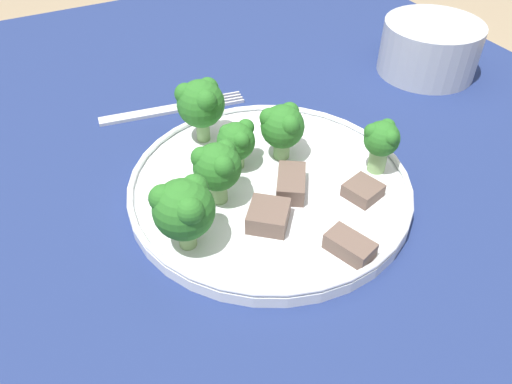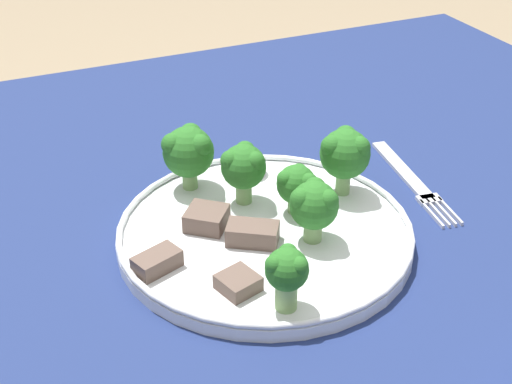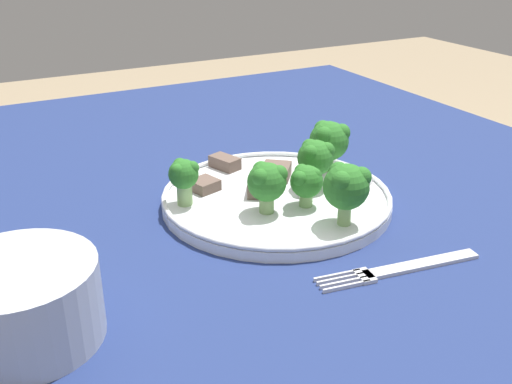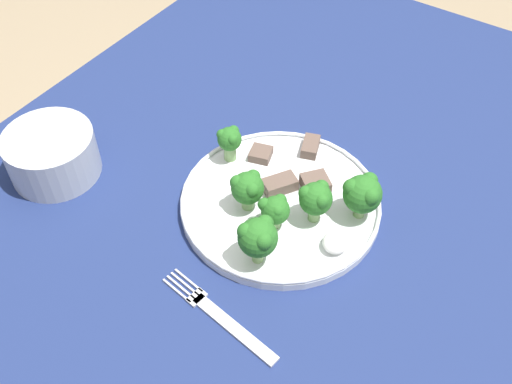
# 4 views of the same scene
# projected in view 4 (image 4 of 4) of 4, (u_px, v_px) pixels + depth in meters

# --- Properties ---
(table) EXTENTS (1.18, 0.96, 0.75)m
(table) POSITION_uv_depth(u_px,v_px,m) (294.00, 248.00, 0.91)
(table) COLOR navy
(table) RESTS_ON ground_plane
(dinner_plate) EXTENTS (0.28, 0.28, 0.02)m
(dinner_plate) POSITION_uv_depth(u_px,v_px,m) (280.00, 202.00, 0.82)
(dinner_plate) COLOR white
(dinner_plate) RESTS_ON table
(fork) EXTENTS (0.04, 0.18, 0.00)m
(fork) POSITION_uv_depth(u_px,v_px,m) (220.00, 317.00, 0.71)
(fork) COLOR silver
(fork) RESTS_ON table
(cream_bowl) EXTENTS (0.13, 0.13, 0.07)m
(cream_bowl) POSITION_uv_depth(u_px,v_px,m) (52.00, 155.00, 0.85)
(cream_bowl) COLOR #B7BCC6
(cream_bowl) RESTS_ON table
(broccoli_floret_near_rim_left) EXTENTS (0.05, 0.05, 0.07)m
(broccoli_floret_near_rim_left) POSITION_uv_depth(u_px,v_px,m) (258.00, 237.00, 0.72)
(broccoli_floret_near_rim_left) COLOR #7FA866
(broccoli_floret_near_rim_left) RESTS_ON dinner_plate
(broccoli_floret_center_left) EXTENTS (0.05, 0.04, 0.06)m
(broccoli_floret_center_left) POSITION_uv_depth(u_px,v_px,m) (316.00, 198.00, 0.77)
(broccoli_floret_center_left) COLOR #7FA866
(broccoli_floret_center_left) RESTS_ON dinner_plate
(broccoli_floret_back_left) EXTENTS (0.04, 0.04, 0.05)m
(broccoli_floret_back_left) POSITION_uv_depth(u_px,v_px,m) (273.00, 209.00, 0.77)
(broccoli_floret_back_left) COLOR #7FA866
(broccoli_floret_back_left) RESTS_ON dinner_plate
(broccoli_floret_front_left) EXTENTS (0.05, 0.05, 0.07)m
(broccoli_floret_front_left) POSITION_uv_depth(u_px,v_px,m) (363.00, 193.00, 0.77)
(broccoli_floret_front_left) COLOR #7FA866
(broccoli_floret_front_left) RESTS_ON dinner_plate
(broccoli_floret_center_back) EXTENTS (0.04, 0.03, 0.06)m
(broccoli_floret_center_back) POSITION_uv_depth(u_px,v_px,m) (230.00, 140.00, 0.85)
(broccoli_floret_center_back) COLOR #7FA866
(broccoli_floret_center_back) RESTS_ON dinner_plate
(broccoli_floret_mid_cluster) EXTENTS (0.05, 0.04, 0.06)m
(broccoli_floret_mid_cluster) POSITION_uv_depth(u_px,v_px,m) (247.00, 188.00, 0.79)
(broccoli_floret_mid_cluster) COLOR #7FA866
(broccoli_floret_mid_cluster) RESTS_ON dinner_plate
(meat_slice_front_slice) EXTENTS (0.05, 0.05, 0.02)m
(meat_slice_front_slice) POSITION_uv_depth(u_px,v_px,m) (280.00, 184.00, 0.83)
(meat_slice_front_slice) COLOR brown
(meat_slice_front_slice) RESTS_ON dinner_plate
(meat_slice_middle_slice) EXTENTS (0.05, 0.04, 0.02)m
(meat_slice_middle_slice) POSITION_uv_depth(u_px,v_px,m) (310.00, 146.00, 0.88)
(meat_slice_middle_slice) COLOR brown
(meat_slice_middle_slice) RESTS_ON dinner_plate
(meat_slice_rear_slice) EXTENTS (0.05, 0.05, 0.02)m
(meat_slice_rear_slice) POSITION_uv_depth(u_px,v_px,m) (315.00, 184.00, 0.83)
(meat_slice_rear_slice) COLOR brown
(meat_slice_rear_slice) RESTS_ON dinner_plate
(meat_slice_edge_slice) EXTENTS (0.04, 0.04, 0.01)m
(meat_slice_edge_slice) POSITION_uv_depth(u_px,v_px,m) (261.00, 154.00, 0.87)
(meat_slice_edge_slice) COLOR brown
(meat_slice_edge_slice) RESTS_ON dinner_plate
(sauce_dollop) EXTENTS (0.04, 0.03, 0.02)m
(sauce_dollop) POSITION_uv_depth(u_px,v_px,m) (336.00, 242.00, 0.76)
(sauce_dollop) COLOR white
(sauce_dollop) RESTS_ON dinner_plate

